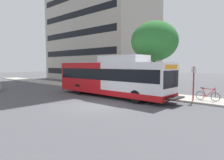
# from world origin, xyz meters

# --- Properties ---
(ground_plane) EXTENTS (120.00, 120.00, 0.00)m
(ground_plane) POSITION_xyz_m (0.00, 8.00, 0.00)
(ground_plane) COLOR #4C4C51
(sidewalk_curb) EXTENTS (3.00, 56.00, 0.14)m
(sidewalk_curb) POSITION_xyz_m (7.00, 6.00, 0.07)
(sidewalk_curb) COLOR #A8A399
(sidewalk_curb) RESTS_ON ground
(transit_bus) EXTENTS (2.58, 12.25, 3.65)m
(transit_bus) POSITION_xyz_m (3.83, 1.91, 1.70)
(transit_bus) COLOR white
(transit_bus) RESTS_ON ground
(bus_stop_sign_pole) EXTENTS (0.10, 0.36, 2.60)m
(bus_stop_sign_pole) POSITION_xyz_m (6.06, -4.57, 1.65)
(bus_stop_sign_pole) COLOR red
(bus_stop_sign_pole) RESTS_ON sidewalk_curb
(bicycle_parked) EXTENTS (0.52, 1.76, 1.02)m
(bicycle_parked) POSITION_xyz_m (6.72, -5.42, 0.56)
(bicycle_parked) COLOR black
(bicycle_parked) RESTS_ON sidewalk_curb
(street_tree_near_stop) EXTENTS (4.55, 4.55, 6.97)m
(street_tree_near_stop) POSITION_xyz_m (7.98, -0.01, 5.16)
(street_tree_near_stop) COLOR #4C3823
(street_tree_near_stop) RESTS_ON sidewalk_curb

